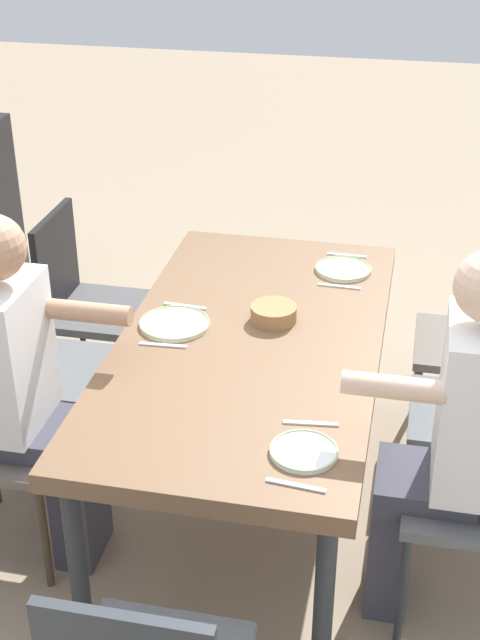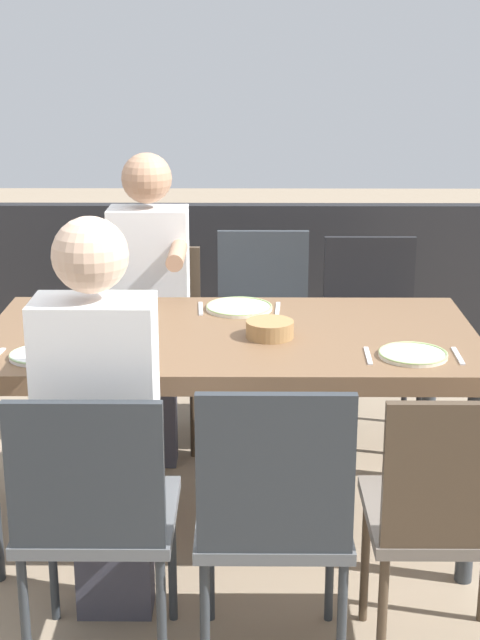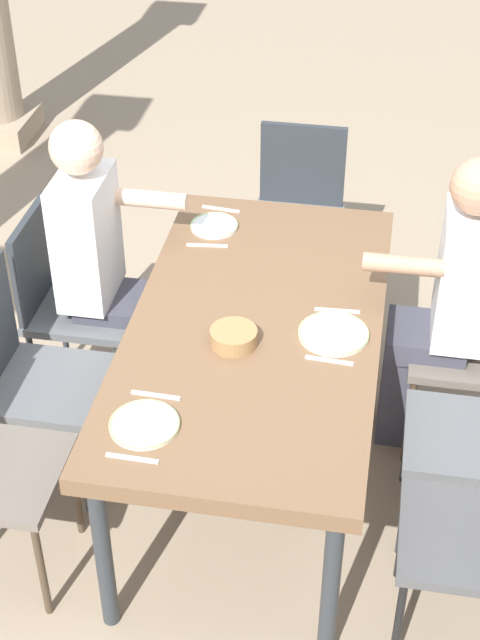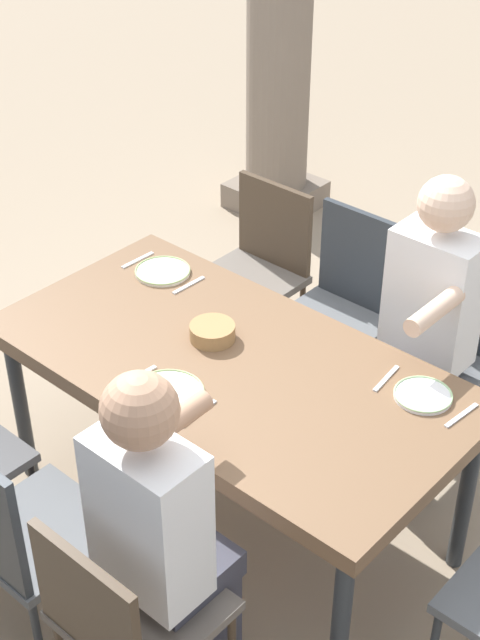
# 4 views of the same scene
# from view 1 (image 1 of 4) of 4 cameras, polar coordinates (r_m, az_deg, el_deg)

# --- Properties ---
(ground_plane) EXTENTS (16.00, 16.00, 0.00)m
(ground_plane) POSITION_cam_1_polar(r_m,az_deg,el_deg) (3.64, 0.61, -11.76)
(ground_plane) COLOR gray
(dining_table) EXTENTS (1.77, 0.92, 0.78)m
(dining_table) POSITION_cam_1_polar(r_m,az_deg,el_deg) (3.23, 0.68, -2.14)
(dining_table) COLOR brown
(dining_table) RESTS_ON ground
(chair_west_south) EXTENTS (0.44, 0.44, 0.91)m
(chair_west_south) POSITION_cam_1_polar(r_m,az_deg,el_deg) (4.07, -9.87, 1.47)
(chair_west_south) COLOR #4F4F50
(chair_west_south) RESTS_ON ground
(chair_mid_south) EXTENTS (0.44, 0.44, 0.94)m
(chair_mid_south) POSITION_cam_1_polar(r_m,az_deg,el_deg) (3.67, -12.62, -1.97)
(chair_mid_south) COLOR #5B5E61
(chair_mid_south) RESTS_ON ground
(diner_woman_green) EXTENTS (0.35, 0.50, 1.35)m
(diner_woman_green) POSITION_cam_1_polar(r_m,az_deg,el_deg) (2.87, 13.10, -7.09)
(diner_woman_green) COLOR #3F3F4C
(diner_woman_green) RESTS_ON ground
(diner_man_white) EXTENTS (0.35, 0.50, 1.33)m
(diner_man_white) POSITION_cam_1_polar(r_m,az_deg,el_deg) (3.12, -13.25, -4.03)
(diner_man_white) COLOR #3F3F4C
(diner_man_white) RESTS_ON ground
(plate_0) EXTENTS (0.23, 0.23, 0.02)m
(plate_0) POSITION_cam_1_polar(r_m,az_deg,el_deg) (3.70, 6.58, 3.25)
(plate_0) COLOR silver
(plate_0) RESTS_ON dining_table
(fork_0) EXTENTS (0.02, 0.17, 0.01)m
(fork_0) POSITION_cam_1_polar(r_m,az_deg,el_deg) (3.83, 6.82, 4.11)
(fork_0) COLOR silver
(fork_0) RESTS_ON dining_table
(spoon_0) EXTENTS (0.02, 0.17, 0.01)m
(spoon_0) POSITION_cam_1_polar(r_m,az_deg,el_deg) (3.56, 6.32, 2.14)
(spoon_0) COLOR silver
(spoon_0) RESTS_ON dining_table
(plate_1) EXTENTS (0.26, 0.26, 0.02)m
(plate_1) POSITION_cam_1_polar(r_m,az_deg,el_deg) (3.27, -4.19, -0.21)
(plate_1) COLOR silver
(plate_1) RESTS_ON dining_table
(fork_1) EXTENTS (0.03, 0.17, 0.01)m
(fork_1) POSITION_cam_1_polar(r_m,az_deg,el_deg) (3.40, -3.51, 0.90)
(fork_1) COLOR silver
(fork_1) RESTS_ON dining_table
(spoon_1) EXTENTS (0.03, 0.17, 0.01)m
(spoon_1) POSITION_cam_1_polar(r_m,az_deg,el_deg) (3.15, -4.92, -1.60)
(spoon_1) COLOR silver
(spoon_1) RESTS_ON dining_table
(plate_2) EXTENTS (0.20, 0.20, 0.02)m
(plate_2) POSITION_cam_1_polar(r_m,az_deg,el_deg) (2.63, 4.08, -8.32)
(plate_2) COLOR white
(plate_2) RESTS_ON dining_table
(fork_2) EXTENTS (0.04, 0.17, 0.01)m
(fork_2) POSITION_cam_1_polar(r_m,az_deg,el_deg) (2.75, 4.53, -6.57)
(fork_2) COLOR silver
(fork_2) RESTS_ON dining_table
(spoon_2) EXTENTS (0.03, 0.17, 0.01)m
(spoon_2) POSITION_cam_1_polar(r_m,az_deg,el_deg) (2.52, 3.57, -10.45)
(spoon_2) COLOR silver
(spoon_2) RESTS_ON dining_table
(bread_basket) EXTENTS (0.17, 0.17, 0.06)m
(bread_basket) POSITION_cam_1_polar(r_m,az_deg,el_deg) (3.29, 2.15, 0.43)
(bread_basket) COLOR #9E7547
(bread_basket) RESTS_ON dining_table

